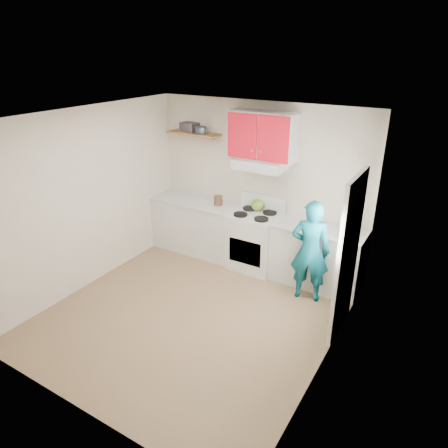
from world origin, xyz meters
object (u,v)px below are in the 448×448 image
Objects in this scene: tin at (201,130)px; stove at (254,241)px; kettle at (258,205)px; crock at (218,201)px; person at (310,251)px.

stove is at bearing -8.21° from tin.
stove is 4.25× the size of kettle.
stove is at bearing -4.62° from crock.
kettle is (1.06, 0.01, -1.08)m from tin.
stove is at bearing -87.90° from kettle.
tin is at bearing 169.48° from kettle.
person is (1.78, -0.47, -0.25)m from crock.
stove is 0.89m from crock.
tin is 0.12× the size of person.
person is (2.17, -0.57, -1.35)m from tin.
tin reaches higher than person.
tin is (-1.10, 0.16, 1.63)m from stove.
crock is 0.12× the size of person.
kettle is (-0.04, 0.17, 0.55)m from stove.
crock is (-0.67, -0.12, -0.03)m from kettle.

